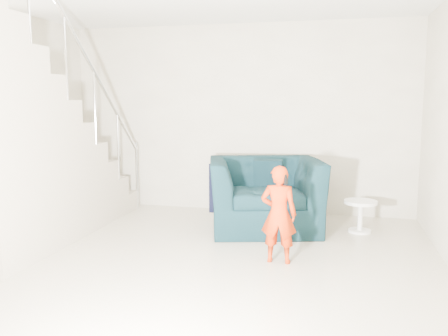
{
  "coord_description": "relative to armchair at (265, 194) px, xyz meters",
  "views": [
    {
      "loc": [
        1.39,
        -4.02,
        1.62
      ],
      "look_at": [
        0.15,
        1.2,
        0.85
      ],
      "focal_mm": 38.0,
      "sensor_mm": 36.0,
      "label": 1
    }
  ],
  "objects": [
    {
      "name": "phone",
      "position": [
        0.39,
        -1.28,
        0.41
      ],
      "size": [
        0.03,
        0.05,
        0.1
      ],
      "primitive_type": "cube",
      "rotation": [
        0.0,
        0.0,
        -0.29
      ],
      "color": "black",
      "rests_on": "toddler"
    },
    {
      "name": "cushion",
      "position": [
        0.01,
        0.21,
        0.24
      ],
      "size": [
        0.37,
        0.18,
        0.37
      ],
      "primitive_type": "cube",
      "rotation": [
        0.21,
        0.0,
        0.0
      ],
      "color": "black",
      "rests_on": "armchair"
    },
    {
      "name": "throw",
      "position": [
        -0.6,
        -0.11,
        0.11
      ],
      "size": [
        0.05,
        0.53,
        0.6
      ],
      "primitive_type": "cube",
      "color": "black",
      "rests_on": "armchair"
    },
    {
      "name": "side_table",
      "position": [
        1.18,
        0.11,
        -0.18
      ],
      "size": [
        0.4,
        0.4,
        0.4
      ],
      "color": "white",
      "rests_on": "floor"
    },
    {
      "name": "staircase",
      "position": [
        -2.53,
        -1.25,
        0.5
      ],
      "size": [
        1.02,
        3.03,
        3.62
      ],
      "color": "#ADA089",
      "rests_on": "floor"
    },
    {
      "name": "back_wall",
      "position": [
        -0.53,
        0.95,
        0.9
      ],
      "size": [
        5.0,
        0.0,
        5.0
      ],
      "primitive_type": "plane",
      "rotation": [
        1.57,
        0.0,
        0.0
      ],
      "color": "#A89F89",
      "rests_on": "floor"
    },
    {
      "name": "floor",
      "position": [
        -0.53,
        -1.8,
        -0.45
      ],
      "size": [
        5.5,
        5.5,
        0.0
      ],
      "primitive_type": "plane",
      "color": "tan",
      "rests_on": "ground"
    },
    {
      "name": "armchair",
      "position": [
        0.0,
        0.0,
        0.0
      ],
      "size": [
        1.63,
        1.51,
        0.89
      ],
      "primitive_type": "imported",
      "rotation": [
        0.0,
        0.0,
        0.26
      ],
      "color": "black",
      "rests_on": "floor"
    },
    {
      "name": "toddler",
      "position": [
        0.32,
        -1.22,
        0.05
      ],
      "size": [
        0.36,
        0.24,
        0.99
      ],
      "primitive_type": "imported",
      "rotation": [
        0.0,
        0.0,
        3.13
      ],
      "color": "#A32D05",
      "rests_on": "floor"
    }
  ]
}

